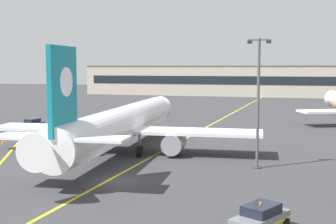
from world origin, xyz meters
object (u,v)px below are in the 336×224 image
Objects in this scene: apron_lamp_post at (258,101)px; safety_cone_by_port_wing at (3,142)px; service_car_nearest at (260,219)px; service_car_second at (32,124)px; safety_cone_by_nose_gear at (168,131)px; airliner_foreground at (122,124)px.

apron_lamp_post is 33.99m from safety_cone_by_port_wing.
service_car_nearest is at bearing -84.05° from apron_lamp_post.
service_car_second is at bearing 153.57° from apron_lamp_post.
service_car_second is 8.02× the size of safety_cone_by_nose_gear.
service_car_second is 14.57m from safety_cone_by_port_wing.
safety_cone_by_nose_gear is (22.51, 1.59, -0.51)m from service_car_second.
service_car_nearest reaches higher than safety_cone_by_port_wing.
safety_cone_by_nose_gear is at bearing 4.04° from service_car_second.
safety_cone_by_nose_gear is at bearing 40.74° from safety_cone_by_port_wing.
safety_cone_by_nose_gear is (0.60, 16.92, -3.11)m from airliner_foreground.
service_car_nearest is 41.40m from safety_cone_by_nose_gear.
service_car_nearest is at bearing -65.79° from safety_cone_by_nose_gear.
safety_cone_by_port_wing is (-17.26, 1.53, -3.11)m from airliner_foreground.
service_car_second is (-21.91, 15.33, -2.60)m from airliner_foreground.
airliner_foreground is 16.45m from apron_lamp_post.
service_car_second is (-39.49, 36.16, 0.00)m from service_car_nearest.
service_car_nearest reaches higher than safety_cone_by_nose_gear.
airliner_foreground is 3.26× the size of apron_lamp_post.
safety_cone_by_port_wing is at bearing 171.51° from apron_lamp_post.
safety_cone_by_port_wing is (-17.86, -15.39, 0.00)m from safety_cone_by_nose_gear.
service_car_nearest is 41.40m from safety_cone_by_port_wing.
apron_lamp_post reaches higher than service_car_nearest.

